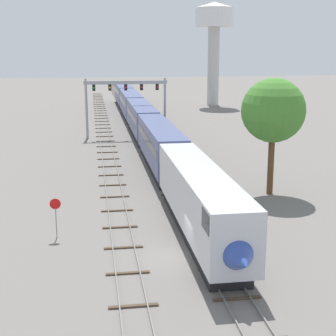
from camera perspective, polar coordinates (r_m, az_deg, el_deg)
ground_plane at (r=33.18m, az=1.38°, el=-9.87°), size 400.00×400.00×0.00m
track_main at (r=91.26m, az=-3.86°, el=5.11°), size 2.60×200.00×0.16m
track_near at (r=71.25m, az=-6.94°, el=2.72°), size 2.60×160.00×0.16m
passenger_train at (r=76.81m, az=-3.00°, el=5.48°), size 3.04×104.10×4.80m
signal_gantry at (r=75.59m, az=-4.71°, el=8.17°), size 12.10×0.49×8.64m
water_tower at (r=118.69m, az=5.15°, el=15.34°), size 8.47×8.47×22.74m
stop_sign at (r=36.50m, az=-12.39°, el=-4.86°), size 0.76×0.08×2.88m
trackside_tree_left at (r=46.31m, az=11.64°, el=6.25°), size 5.69×5.69×10.47m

